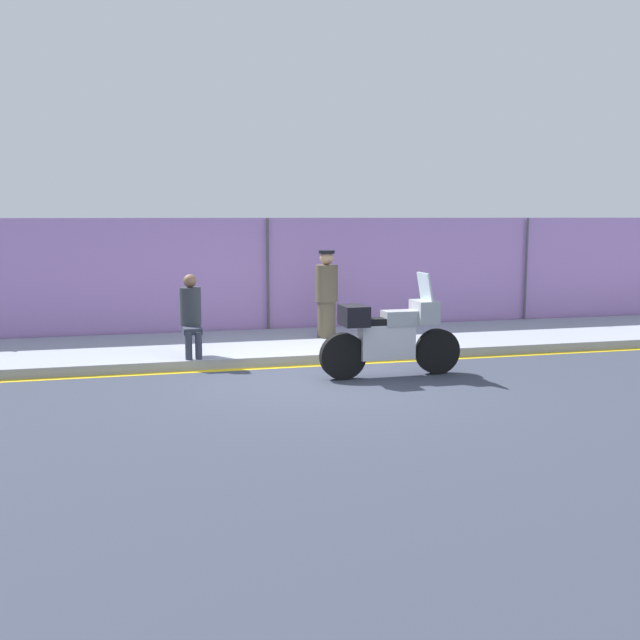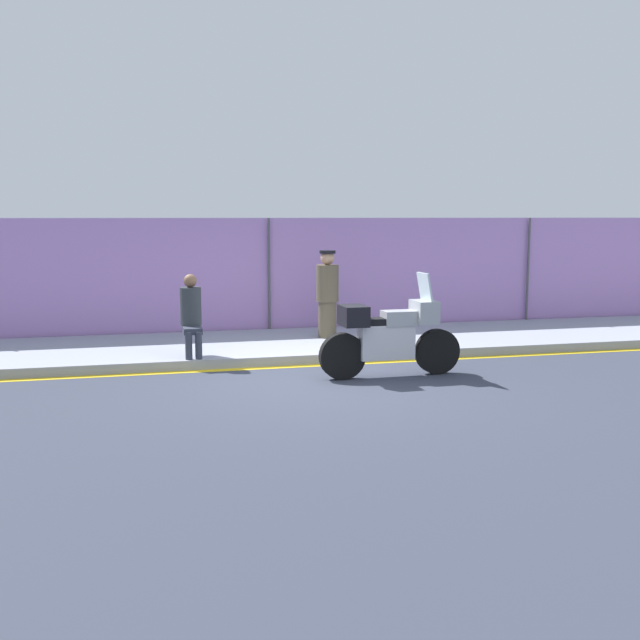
% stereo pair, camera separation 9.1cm
% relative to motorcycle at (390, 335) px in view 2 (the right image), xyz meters
% --- Properties ---
extents(ground_plane, '(120.00, 120.00, 0.00)m').
position_rel_motorcycle_xyz_m(ground_plane, '(-1.08, -0.01, -0.63)').
color(ground_plane, '#333847').
extents(sidewalk, '(42.12, 2.99, 0.16)m').
position_rel_motorcycle_xyz_m(sidewalk, '(-1.08, 2.66, -0.56)').
color(sidewalk, '#8E93A3').
rests_on(sidewalk, ground_plane).
extents(curb_paint_stripe, '(42.12, 0.18, 0.01)m').
position_rel_motorcycle_xyz_m(curb_paint_stripe, '(-1.08, 1.07, -0.63)').
color(curb_paint_stripe, gold).
rests_on(curb_paint_stripe, ground_plane).
extents(storefront_fence, '(40.02, 0.17, 2.35)m').
position_rel_motorcycle_xyz_m(storefront_fence, '(-1.08, 4.24, 0.54)').
color(storefront_fence, '#AD7FC6').
rests_on(storefront_fence, ground_plane).
extents(motorcycle, '(2.20, 0.52, 1.55)m').
position_rel_motorcycle_xyz_m(motorcycle, '(0.00, 0.00, 0.00)').
color(motorcycle, black).
rests_on(motorcycle, ground_plane).
extents(officer_standing, '(0.41, 0.41, 1.61)m').
position_rel_motorcycle_xyz_m(officer_standing, '(-0.22, 2.84, 0.34)').
color(officer_standing, brown).
rests_on(officer_standing, sidewalk).
extents(person_seated_on_curb, '(0.34, 0.66, 1.31)m').
position_rel_motorcycle_xyz_m(person_seated_on_curb, '(-2.80, 1.64, 0.25)').
color(person_seated_on_curb, '#2D3342').
rests_on(person_seated_on_curb, sidewalk).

